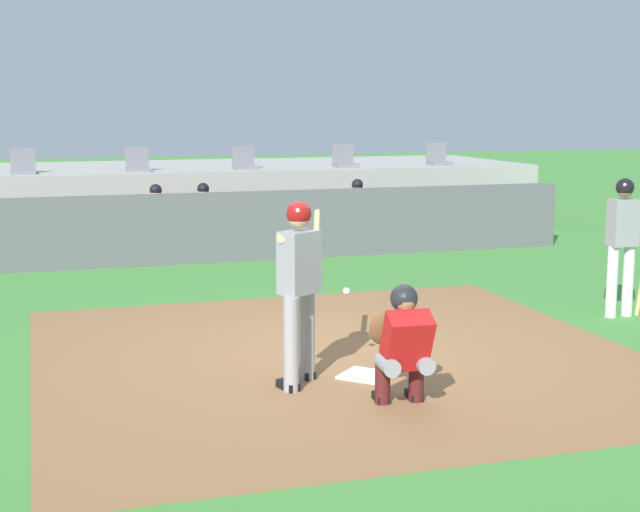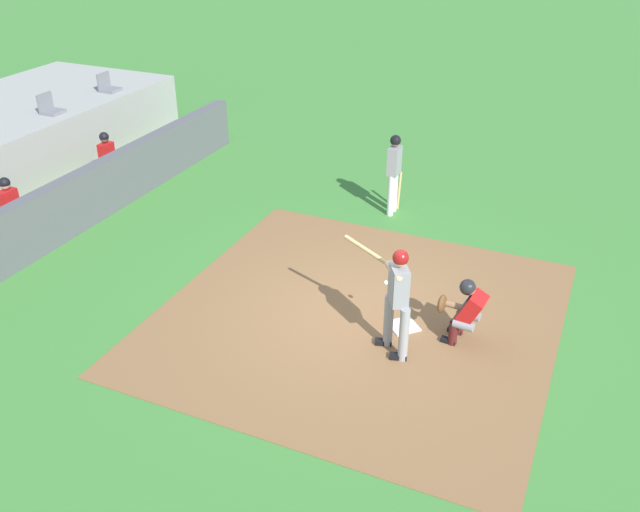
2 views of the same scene
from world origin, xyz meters
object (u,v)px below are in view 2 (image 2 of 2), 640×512
at_px(batter_at_plate, 397,295).
at_px(stadium_seat_4, 50,108).
at_px(home_plate, 403,326).
at_px(dugout_player_2, 112,158).
at_px(catcher_crouched, 464,309).
at_px(on_deck_batter, 394,169).
at_px(stadium_seat_5, 108,86).
at_px(dugout_player_1, 15,208).

height_order(batter_at_plate, stadium_seat_4, stadium_seat_4).
height_order(home_plate, batter_at_plate, batter_at_plate).
height_order(batter_at_plate, dugout_player_2, batter_at_plate).
distance_m(home_plate, catcher_crouched, 1.11).
relative_size(batter_at_plate, on_deck_batter, 1.01).
height_order(home_plate, on_deck_batter, on_deck_batter).
xyz_separation_m(on_deck_batter, dugout_player_2, (-1.21, 6.57, -0.35)).
bearing_deg(stadium_seat_5, batter_at_plate, -120.82).
distance_m(catcher_crouched, on_deck_batter, 4.80).
height_order(home_plate, stadium_seat_4, stadium_seat_4).
height_order(on_deck_batter, dugout_player_2, on_deck_batter).
bearing_deg(stadium_seat_5, on_deck_batter, -98.87).
relative_size(catcher_crouched, on_deck_batter, 0.92).
relative_size(dugout_player_1, stadium_seat_4, 2.71).
height_order(on_deck_batter, stadium_seat_5, stadium_seat_5).
height_order(catcher_crouched, stadium_seat_4, stadium_seat_4).
bearing_deg(stadium_seat_5, dugout_player_1, -159.83).
bearing_deg(on_deck_batter, catcher_crouched, -148.18).
xyz_separation_m(catcher_crouched, stadium_seat_5, (5.41, 11.13, 0.93)).
bearing_deg(stadium_seat_5, stadium_seat_4, 180.00).
xyz_separation_m(home_plate, catcher_crouched, (0.01, -0.95, 0.59)).
distance_m(home_plate, batter_at_plate, 1.22).
xyz_separation_m(batter_at_plate, on_deck_batter, (4.76, 1.63, -0.02)).
bearing_deg(dugout_player_1, dugout_player_2, 0.00).
bearing_deg(catcher_crouched, home_plate, 90.61).
xyz_separation_m(catcher_crouched, stadium_seat_4, (3.24, 11.13, 0.93)).
bearing_deg(stadium_seat_4, catcher_crouched, -106.24).
height_order(dugout_player_1, stadium_seat_5, stadium_seat_5).
distance_m(on_deck_batter, dugout_player_1, 7.80).
distance_m(batter_at_plate, stadium_seat_5, 11.92).
relative_size(home_plate, on_deck_batter, 0.25).
xyz_separation_m(home_plate, dugout_player_1, (-0.12, 8.14, 0.65)).
distance_m(dugout_player_2, stadium_seat_5, 3.38).
relative_size(batter_at_plate, stadium_seat_5, 3.76).
bearing_deg(batter_at_plate, catcher_crouched, -52.19).
relative_size(catcher_crouched, dugout_player_2, 1.26).
relative_size(on_deck_batter, dugout_player_1, 1.37).
relative_size(on_deck_batter, stadium_seat_4, 3.72).
bearing_deg(dugout_player_1, batter_at_plate, -93.92).
bearing_deg(stadium_seat_4, on_deck_batter, -84.53).
distance_m(dugout_player_2, stadium_seat_4, 2.24).
height_order(batter_at_plate, dugout_player_1, batter_at_plate).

